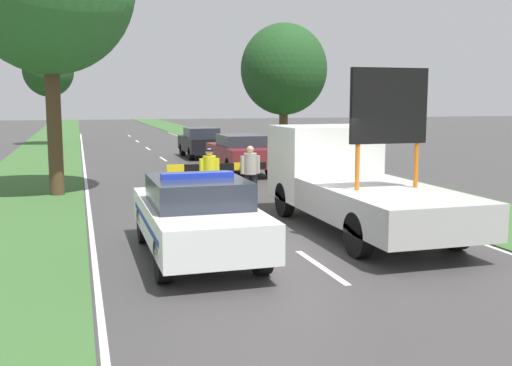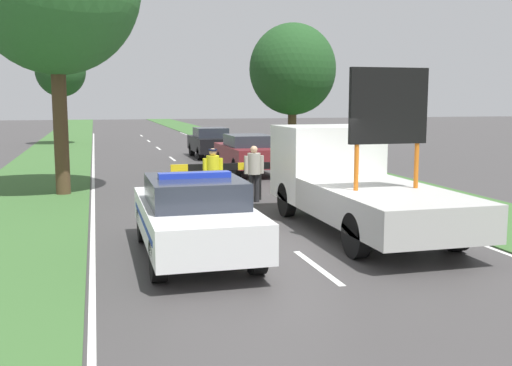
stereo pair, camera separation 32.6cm
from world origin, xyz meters
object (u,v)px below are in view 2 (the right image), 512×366
(queued_car_sedan_black, at_px, (210,142))
(road_barrier, at_px, (221,170))
(roadside_tree_near_left, at_px, (61,71))
(traffic_cone_near_police, at_px, (228,212))
(police_car, at_px, (194,215))
(roadside_tree_near_right, at_px, (293,70))
(queued_car_wagon_maroon, at_px, (248,153))
(work_truck, at_px, (350,179))
(traffic_cone_centre_front, at_px, (292,196))
(police_officer, at_px, (213,171))
(pedestrian_civilian, at_px, (254,169))

(queued_car_sedan_black, bearing_deg, road_barrier, 80.63)
(roadside_tree_near_left, bearing_deg, traffic_cone_near_police, -79.76)
(police_car, xyz_separation_m, road_barrier, (1.71, 5.77, 0.13))
(roadside_tree_near_right, bearing_deg, roadside_tree_near_left, 128.61)
(queued_car_wagon_maroon, bearing_deg, road_barrier, 69.18)
(police_car, distance_m, roadside_tree_near_right, 17.86)
(work_truck, relative_size, road_barrier, 2.25)
(queued_car_sedan_black, bearing_deg, traffic_cone_centre_front, 88.50)
(traffic_cone_centre_front, bearing_deg, police_officer, 167.08)
(work_truck, bearing_deg, pedestrian_civilian, -74.27)
(work_truck, distance_m, queued_car_sedan_black, 17.12)
(police_car, xyz_separation_m, queued_car_sedan_black, (3.86, 18.83, -0.00))
(work_truck, relative_size, roadside_tree_near_right, 1.01)
(work_truck, height_order, police_officer, work_truck)
(traffic_cone_centre_front, bearing_deg, traffic_cone_near_police, -136.35)
(pedestrian_civilian, bearing_deg, work_truck, -94.35)
(pedestrian_civilian, height_order, queued_car_sedan_black, pedestrian_civilian)
(road_barrier, bearing_deg, traffic_cone_near_police, -93.14)
(road_barrier, relative_size, police_officer, 1.83)
(police_officer, bearing_deg, pedestrian_civilian, -165.80)
(police_car, distance_m, queued_car_sedan_black, 19.22)
(traffic_cone_centre_front, xyz_separation_m, roadside_tree_near_right, (3.71, 11.17, 4.00))
(police_officer, xyz_separation_m, queued_car_wagon_maroon, (2.67, 6.62, -0.11))
(police_car, distance_m, traffic_cone_near_police, 2.93)
(work_truck, distance_m, queued_car_wagon_maroon, 10.20)
(pedestrian_civilian, relative_size, traffic_cone_centre_front, 3.26)
(police_car, height_order, work_truck, work_truck)
(police_officer, distance_m, traffic_cone_near_police, 2.74)
(queued_car_sedan_black, bearing_deg, police_officer, 79.59)
(traffic_cone_centre_front, bearing_deg, police_car, -126.04)
(queued_car_wagon_maroon, xyz_separation_m, roadside_tree_near_left, (-7.70, 17.67, 3.82))
(police_officer, xyz_separation_m, pedestrian_civilian, (1.20, 0.14, 0.01))
(road_barrier, relative_size, queued_car_wagon_maroon, 0.63)
(roadside_tree_near_right, bearing_deg, police_car, -114.28)
(police_officer, height_order, traffic_cone_centre_front, police_officer)
(police_officer, relative_size, queued_car_wagon_maroon, 0.34)
(police_officer, xyz_separation_m, traffic_cone_centre_front, (2.12, -0.49, -0.68))
(road_barrier, bearing_deg, roadside_tree_near_left, 108.45)
(work_truck, xyz_separation_m, queued_car_sedan_black, (0.03, 17.12, -0.31))
(traffic_cone_near_police, distance_m, queued_car_sedan_black, 16.42)
(police_car, height_order, pedestrian_civilian, pedestrian_civilian)
(pedestrian_civilian, xyz_separation_m, roadside_tree_near_left, (-6.22, 24.14, 3.70))
(work_truck, bearing_deg, police_officer, -58.53)
(pedestrian_civilian, bearing_deg, queued_car_wagon_maroon, 54.10)
(road_barrier, relative_size, traffic_cone_near_police, 4.88)
(traffic_cone_near_police, height_order, roadside_tree_near_right, roadside_tree_near_right)
(work_truck, xyz_separation_m, road_barrier, (-2.12, 4.05, -0.18))
(pedestrian_civilian, bearing_deg, roadside_tree_near_right, 43.16)
(work_truck, distance_m, police_officer, 4.34)
(work_truck, distance_m, pedestrian_civilian, 3.93)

